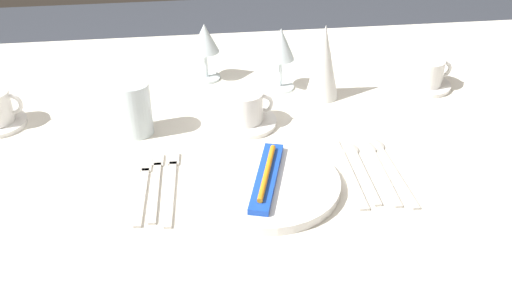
% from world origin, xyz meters
% --- Properties ---
extents(dining_table, '(1.80, 1.11, 0.74)m').
position_xyz_m(dining_table, '(0.00, 0.00, 0.66)').
color(dining_table, silver).
rests_on(dining_table, ground).
extents(dinner_plate, '(0.27, 0.27, 0.02)m').
position_xyz_m(dinner_plate, '(-0.00, -0.20, 0.75)').
color(dinner_plate, white).
rests_on(dinner_plate, dining_table).
extents(toothbrush_package, '(0.09, 0.21, 0.02)m').
position_xyz_m(toothbrush_package, '(-0.00, -0.20, 0.77)').
color(toothbrush_package, blue).
rests_on(toothbrush_package, dinner_plate).
extents(fork_outer, '(0.03, 0.23, 0.00)m').
position_xyz_m(fork_outer, '(-0.17, -0.17, 0.74)').
color(fork_outer, beige).
rests_on(fork_outer, dining_table).
extents(fork_inner, '(0.03, 0.21, 0.00)m').
position_xyz_m(fork_inner, '(-0.20, -0.17, 0.74)').
color(fork_inner, beige).
rests_on(fork_inner, dining_table).
extents(fork_salad, '(0.03, 0.20, 0.00)m').
position_xyz_m(fork_salad, '(-0.23, -0.18, 0.74)').
color(fork_salad, beige).
rests_on(fork_salad, dining_table).
extents(dinner_knife, '(0.02, 0.23, 0.00)m').
position_xyz_m(dinner_knife, '(0.16, -0.18, 0.74)').
color(dinner_knife, beige).
rests_on(dinner_knife, dining_table).
extents(spoon_soup, '(0.03, 0.20, 0.01)m').
position_xyz_m(spoon_soup, '(0.19, -0.15, 0.74)').
color(spoon_soup, beige).
rests_on(spoon_soup, dining_table).
extents(spoon_dessert, '(0.03, 0.21, 0.01)m').
position_xyz_m(spoon_dessert, '(0.22, -0.16, 0.74)').
color(spoon_dessert, beige).
rests_on(spoon_dessert, dining_table).
extents(spoon_tea, '(0.03, 0.23, 0.01)m').
position_xyz_m(spoon_tea, '(0.25, -0.16, 0.74)').
color(spoon_tea, beige).
rests_on(spoon_tea, dining_table).
extents(saucer_left, '(0.14, 0.14, 0.01)m').
position_xyz_m(saucer_left, '(-0.01, 0.03, 0.74)').
color(saucer_left, white).
rests_on(saucer_left, dining_table).
extents(coffee_cup_left, '(0.10, 0.08, 0.07)m').
position_xyz_m(coffee_cup_left, '(-0.01, 0.03, 0.78)').
color(coffee_cup_left, white).
rests_on(coffee_cup_left, saucer_left).
extents(saucer_far, '(0.13, 0.13, 0.01)m').
position_xyz_m(saucer_far, '(0.43, 0.16, 0.74)').
color(saucer_far, white).
rests_on(saucer_far, dining_table).
extents(coffee_cup_far, '(0.10, 0.08, 0.06)m').
position_xyz_m(coffee_cup_far, '(0.43, 0.16, 0.78)').
color(coffee_cup_far, white).
rests_on(coffee_cup_far, saucer_far).
extents(wine_glass_centre, '(0.07, 0.07, 0.14)m').
position_xyz_m(wine_glass_centre, '(-0.09, 0.26, 0.84)').
color(wine_glass_centre, silver).
rests_on(wine_glass_centre, dining_table).
extents(wine_glass_left, '(0.07, 0.07, 0.15)m').
position_xyz_m(wine_glass_left, '(0.09, 0.19, 0.84)').
color(wine_glass_left, silver).
rests_on(wine_glass_left, dining_table).
extents(drink_tumbler, '(0.07, 0.07, 0.12)m').
position_xyz_m(drink_tumbler, '(-0.24, 0.03, 0.79)').
color(drink_tumbler, silver).
rests_on(drink_tumbler, dining_table).
extents(napkin_folded, '(0.08, 0.08, 0.18)m').
position_xyz_m(napkin_folded, '(0.18, 0.14, 0.83)').
color(napkin_folded, white).
rests_on(napkin_folded, dining_table).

